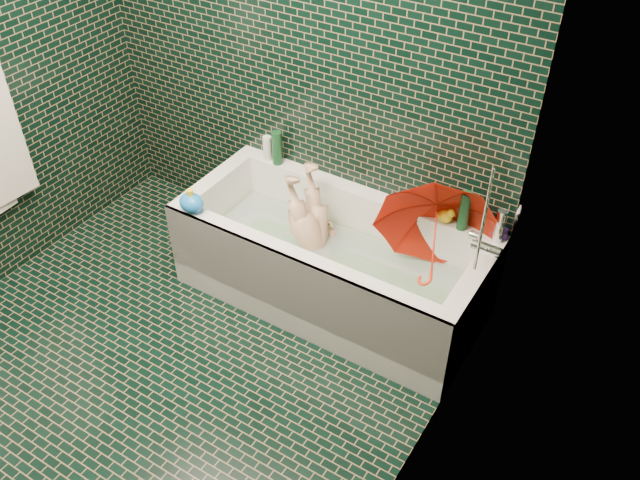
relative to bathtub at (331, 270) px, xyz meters
The scene contains 18 objects.
floor 1.12m from the bathtub, 114.07° to the right, with size 2.80×2.80×0.00m, color black.
wall_back 1.20m from the bathtub, 138.90° to the left, with size 2.80×2.80×0.00m, color black.
wall_right 1.68m from the bathtub, 49.85° to the right, with size 2.80×2.80×0.00m, color black.
bathtub is the anchor object (origin of this frame).
bath_mat 0.06m from the bathtub, 90.00° to the left, with size 1.35×0.47×0.01m, color green.
water 0.09m from the bathtub, 90.00° to the left, with size 1.48×0.53×0.00m, color silver.
faucet 0.99m from the bathtub, ahead, with size 0.18×0.19×0.55m.
child 0.19m from the bathtub, 157.42° to the left, with size 0.32×0.21×0.89m, color tan.
umbrella 0.67m from the bathtub, 11.30° to the left, with size 0.61×0.61×0.54m, color red.
soap_bottle_a 0.90m from the bathtub, 25.66° to the left, with size 0.10×0.10×0.26m, color white.
soap_bottle_b 0.93m from the bathtub, 22.64° to the left, with size 0.09×0.09×0.19m, color #421C6A.
soap_bottle_c 0.88m from the bathtub, 25.35° to the left, with size 0.15×0.15×0.19m, color #12401F.
bottle_right_tall 0.82m from the bathtub, 28.13° to the left, with size 0.06×0.06×0.23m, color #12401F.
bottle_right_pump 0.96m from the bathtub, 21.71° to the left, with size 0.05×0.05×0.19m, color silver.
bottle_left_tall 0.79m from the bathtub, 150.14° to the left, with size 0.06×0.06×0.21m, color #12401F.
bottle_left_short 0.83m from the bathtub, 152.84° to the left, with size 0.05×0.05×0.15m, color white.
rubber_duck 0.71m from the bathtub, 32.35° to the left, with size 0.12×0.09×0.09m.
bath_toy 0.85m from the bathtub, 155.72° to the right, with size 0.17×0.15×0.14m.
Camera 1 is at (1.89, -1.42, 2.76)m, focal length 38.00 mm.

